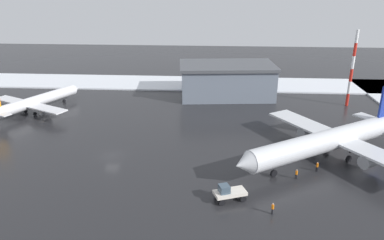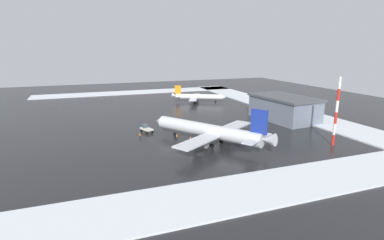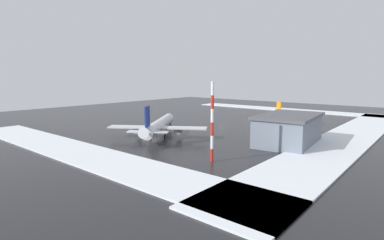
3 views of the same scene
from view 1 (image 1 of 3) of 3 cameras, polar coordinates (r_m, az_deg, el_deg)
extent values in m
plane|color=#232326|center=(69.13, -12.17, -5.31)|extent=(240.00, 240.00, 0.00)
cube|color=white|center=(115.02, -5.60, 5.67)|extent=(152.00, 16.00, 0.39)
cylinder|color=silver|center=(68.11, 19.86, -3.00)|extent=(29.48, 21.02, 3.71)
cone|color=silver|center=(56.78, 7.81, -6.69)|extent=(4.12, 4.39, 3.53)
cylinder|color=gray|center=(67.05, 25.57, -5.57)|extent=(4.31, 3.86, 2.19)
cube|color=silver|center=(76.03, 16.49, -0.42)|extent=(11.79, 14.52, 0.39)
cylinder|color=gray|center=(74.66, 17.28, -1.80)|extent=(4.31, 3.86, 2.19)
cube|color=silver|center=(81.17, 25.27, 0.32)|extent=(5.24, 5.94, 0.26)
cylinder|color=black|center=(61.14, 12.46, -6.65)|extent=(0.26, 0.26, 0.76)
cylinder|color=black|center=(61.87, 12.34, -7.95)|extent=(1.22, 0.98, 1.20)
cylinder|color=black|center=(69.80, 22.95, -4.33)|extent=(0.26, 0.26, 0.76)
cylinder|color=black|center=(70.44, 22.77, -5.50)|extent=(1.22, 0.98, 1.20)
cylinder|color=black|center=(72.49, 20.02, -3.00)|extent=(0.26, 0.26, 0.76)
cylinder|color=black|center=(73.10, 19.87, -4.14)|extent=(1.22, 0.98, 1.20)
cylinder|color=white|center=(96.34, -22.55, 2.71)|extent=(12.41, 21.45, 2.57)
cone|color=white|center=(103.77, -17.28, 4.58)|extent=(2.99, 2.71, 2.44)
cube|color=white|center=(100.07, -25.73, 2.72)|extent=(10.28, 7.36, 0.27)
cylinder|color=gray|center=(99.27, -24.99, 2.25)|extent=(2.50, 2.97, 1.51)
cube|color=white|center=(90.36, -21.22, 1.62)|extent=(10.28, 7.36, 0.27)
cylinder|color=gray|center=(91.95, -21.58, 1.39)|extent=(2.50, 2.97, 1.51)
cube|color=white|center=(88.89, -26.89, 0.81)|extent=(4.12, 3.38, 0.18)
cylinder|color=black|center=(101.36, -18.97, 3.34)|extent=(0.18, 0.18, 0.53)
cylinder|color=black|center=(101.67, -18.90, 2.75)|extent=(0.61, 0.86, 0.83)
cylinder|color=black|center=(96.71, -24.11, 1.84)|extent=(0.18, 0.18, 0.53)
cylinder|color=black|center=(97.03, -24.02, 1.22)|extent=(0.61, 0.86, 0.83)
cylinder|color=black|center=(94.10, -22.90, 1.53)|extent=(0.18, 0.18, 0.53)
cylinder|color=black|center=(94.44, -22.81, 0.90)|extent=(0.61, 0.86, 0.83)
cube|color=silver|center=(54.67, 5.81, -10.97)|extent=(5.08, 3.67, 0.50)
cube|color=#3F5160|center=(53.95, 4.93, -10.41)|extent=(1.84, 1.89, 1.10)
cylinder|color=black|center=(53.75, 4.56, -12.41)|extent=(0.96, 0.61, 0.90)
cylinder|color=black|center=(55.31, 3.82, -11.35)|extent=(0.96, 0.61, 0.90)
cylinder|color=black|center=(54.84, 7.78, -11.81)|extent=(0.96, 0.61, 0.90)
cylinder|color=black|center=(56.37, 6.95, -10.80)|extent=(0.96, 0.61, 0.90)
cylinder|color=black|center=(52.89, 12.18, -13.51)|extent=(0.16, 0.16, 0.85)
cylinder|color=black|center=(53.05, 12.11, -13.39)|extent=(0.16, 0.16, 0.85)
cylinder|color=orange|center=(52.57, 12.21, -12.78)|extent=(0.36, 0.36, 0.62)
sphere|color=tan|center=(52.34, 12.24, -12.39)|extent=(0.24, 0.24, 0.24)
cylinder|color=black|center=(62.10, 15.49, -8.32)|extent=(0.16, 0.16, 0.85)
cylinder|color=black|center=(62.09, 15.67, -8.34)|extent=(0.16, 0.16, 0.85)
cylinder|color=orange|center=(61.75, 15.65, -7.73)|extent=(0.36, 0.36, 0.62)
sphere|color=tan|center=(61.56, 15.68, -7.38)|extent=(0.24, 0.24, 0.24)
cylinder|color=black|center=(65.39, 18.57, -7.14)|extent=(0.16, 0.16, 0.85)
cylinder|color=black|center=(65.45, 18.40, -7.09)|extent=(0.16, 0.16, 0.85)
cylinder|color=orange|center=(65.09, 18.56, -6.54)|extent=(0.36, 0.36, 0.62)
sphere|color=tan|center=(64.90, 18.60, -6.20)|extent=(0.24, 0.24, 0.24)
cylinder|color=red|center=(101.33, 22.59, 2.89)|extent=(0.70, 0.70, 3.13)
cylinder|color=white|center=(100.51, 22.83, 4.59)|extent=(0.70, 0.70, 3.13)
cylinder|color=red|center=(99.77, 23.08, 6.31)|extent=(0.70, 0.70, 3.13)
cylinder|color=white|center=(99.13, 23.33, 8.06)|extent=(0.70, 0.70, 3.13)
cylinder|color=red|center=(98.59, 23.59, 9.82)|extent=(0.70, 0.70, 3.13)
cylinder|color=white|center=(98.14, 23.85, 11.61)|extent=(0.70, 0.70, 3.13)
cube|color=slate|center=(101.17, 5.32, 5.83)|extent=(25.25, 16.28, 8.00)
cube|color=#4C4F54|center=(100.15, 5.40, 8.26)|extent=(26.35, 17.37, 0.80)
camera|label=2|loc=(97.04, 76.75, 2.69)|focal=28.00mm
camera|label=3|loc=(158.77, 38.65, 12.73)|focal=28.00mm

